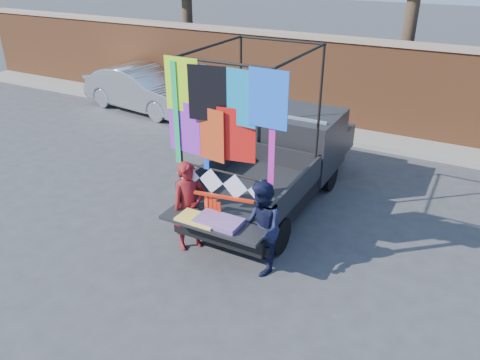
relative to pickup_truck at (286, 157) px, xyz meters
The scene contains 8 objects.
ground 2.54m from the pickup_truck, 86.19° to the right, with size 90.00×90.00×0.00m, color #38383A.
brick_wall 4.64m from the pickup_truck, 88.02° to the left, with size 30.00×0.45×2.61m.
curb 3.99m from the pickup_truck, 87.67° to the left, with size 30.00×1.20×0.12m, color gray.
pickup_truck is the anchor object (origin of this frame).
sedan 7.18m from the pickup_truck, 153.49° to the left, with size 1.49×4.26×1.40m, color silver.
woman 2.76m from the pickup_truck, 103.41° to the right, with size 0.59×0.39×1.63m, color maroon.
man 2.81m from the pickup_truck, 74.62° to the right, with size 0.78×0.61×1.61m, color #151935.
streamer_bundle 2.72m from the pickup_truck, 91.31° to the right, with size 1.03×0.22×0.71m.
Camera 1 is at (3.29, -6.04, 4.79)m, focal length 35.00 mm.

